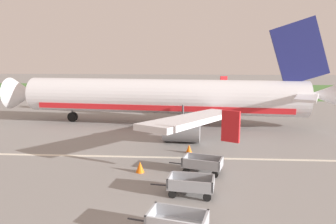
% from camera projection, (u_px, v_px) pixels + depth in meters
% --- Properties ---
extents(grass_strip, '(220.00, 28.00, 0.06)m').
position_uv_depth(grass_strip, '(184.00, 91.00, 67.18)').
color(grass_strip, '#477A38').
rests_on(grass_strip, ground).
extents(apron_stripe, '(120.00, 0.36, 0.01)m').
position_uv_depth(apron_stripe, '(178.00, 158.00, 23.81)').
color(apron_stripe, silver).
rests_on(apron_stripe, ground).
extents(airplane, '(37.67, 30.29, 11.34)m').
position_uv_depth(airplane, '(172.00, 97.00, 34.24)').
color(airplane, silver).
rests_on(airplane, ground).
extents(baggage_cart_third_in_row, '(3.62, 1.95, 1.07)m').
position_uv_depth(baggage_cart_third_in_row, '(177.00, 223.00, 13.48)').
color(baggage_cart_third_in_row, gray).
rests_on(baggage_cart_third_in_row, ground).
extents(baggage_cart_fourth_in_row, '(3.62, 1.73, 1.07)m').
position_uv_depth(baggage_cart_fourth_in_row, '(191.00, 185.00, 17.42)').
color(baggage_cart_fourth_in_row, gray).
rests_on(baggage_cart_fourth_in_row, ground).
extents(baggage_cart_far_end, '(3.62, 2.02, 1.07)m').
position_uv_depth(baggage_cart_far_end, '(202.00, 164.00, 20.69)').
color(baggage_cart_far_end, gray).
rests_on(baggage_cart_far_end, ground).
extents(traffic_cone_near_plane, '(0.51, 0.51, 0.68)m').
position_uv_depth(traffic_cone_near_plane, '(189.00, 149.00, 24.91)').
color(traffic_cone_near_plane, orange).
rests_on(traffic_cone_near_plane, ground).
extents(traffic_cone_mid_apron, '(0.56, 0.56, 0.74)m').
position_uv_depth(traffic_cone_mid_apron, '(140.00, 167.00, 20.83)').
color(traffic_cone_mid_apron, orange).
rests_on(traffic_cone_mid_apron, ground).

